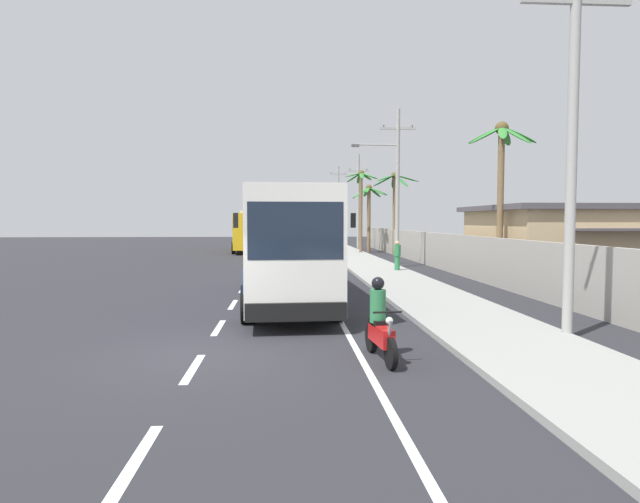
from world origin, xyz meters
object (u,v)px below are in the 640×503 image
Objects in this scene: coach_bus_foreground at (286,241)px; motorcycle_trailing at (318,260)px; coach_bus_far_lane at (248,230)px; motorcycle_beside_bus at (380,326)px; palm_third at (361,192)px; utility_pole_mid at (396,183)px; palm_nearest at (394,194)px; utility_pole_nearest at (573,123)px; roadside_building at (610,242)px; pedestrian_midwalk at (397,255)px; palm_fourth at (501,166)px; utility_pole_distant at (338,202)px; palm_second at (369,203)px; utility_pole_far at (358,200)px.

coach_bus_foreground reaches higher than motorcycle_trailing.
coach_bus_far_lane is 5.97× the size of motorcycle_beside_bus.
motorcycle_beside_bus is 33.97m from palm_third.
coach_bus_foreground is at bearing -83.51° from coach_bus_far_lane.
utility_pole_mid is at bearing -89.07° from palm_third.
coach_bus_far_lane is 13.59m from palm_nearest.
roadside_building is (8.72, 12.16, -3.26)m from utility_pole_nearest.
motorcycle_beside_bus is 0.16× the size of roadside_building.
coach_bus_foreground is 1.74× the size of palm_nearest.
palm_nearest is at bearing 78.72° from utility_pole_mid.
roadside_building is (15.30, 5.75, -0.31)m from coach_bus_foreground.
pedestrian_midwalk is at bearing 57.99° from coach_bus_foreground.
palm_fourth is at bearing 71.06° from pedestrian_midwalk.
pedestrian_midwalk is at bearing -65.27° from coach_bus_far_lane.
utility_pole_distant is at bearing 88.62° from palm_third.
palm_nearest is at bearing 90.87° from palm_fourth.
roadside_building is at bearing -79.35° from utility_pole_distant.
palm_fourth is (2.51, 10.09, 0.04)m from utility_pole_nearest.
utility_pole_mid is 1.39× the size of palm_nearest.
palm_second is 0.85× the size of palm_third.
coach_bus_far_lane is 7.51× the size of pedestrian_midwalk.
roadside_building is (8.44, -25.88, -2.93)m from utility_pole_far.
utility_pole_far is (10.22, 2.07, 2.79)m from coach_bus_far_lane.
palm_fourth is at bearing -73.56° from utility_pole_mid.
motorcycle_trailing is 19.25m from palm_second.
pedestrian_midwalk is at bearing 76.89° from motorcycle_beside_bus.
palm_second is (0.45, -3.68, -0.40)m from utility_pole_far.
palm_fourth is (2.84, -21.74, -0.05)m from palm_third.
utility_pole_mid is at bearing -147.74° from pedestrian_midwalk.
motorcycle_beside_bus is (5.21, -37.52, -1.23)m from coach_bus_far_lane.
utility_pole_distant reaches higher than motorcycle_beside_bus.
utility_pole_nearest is 19.02m from utility_pole_mid.
palm_second is (1.41, 18.51, 3.33)m from pedestrian_midwalk.
utility_pole_far reaches higher than palm_nearest.
palm_fourth is (0.31, -20.56, 0.14)m from palm_nearest.
utility_pole_distant is (10.22, 21.08, 3.23)m from coach_bus_far_lane.
coach_bus_foreground is 0.95× the size of roadside_building.
motorcycle_beside_bus is 58.99m from utility_pole_distant.
palm_fourth is (2.23, -46.96, -0.06)m from utility_pole_distant.
utility_pole_far reaches higher than palm_fourth.
palm_third is at bearing -112.91° from palm_second.
utility_pole_distant is (0.40, 38.03, 0.15)m from utility_pole_mid.
utility_pole_distant is (-0.00, 19.02, 0.44)m from utility_pole_far.
utility_pole_far is at bearing 104.57° from palm_nearest.
utility_pole_nearest is at bearing -74.55° from coach_bus_far_lane.
utility_pole_distant is 47.01m from palm_fourth.
palm_nearest reaches higher than pedestrian_midwalk.
coach_bus_far_lane is 1.21× the size of utility_pole_nearest.
utility_pole_far reaches higher than coach_bus_foreground.
utility_pole_mid is 11.64m from roadside_building.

